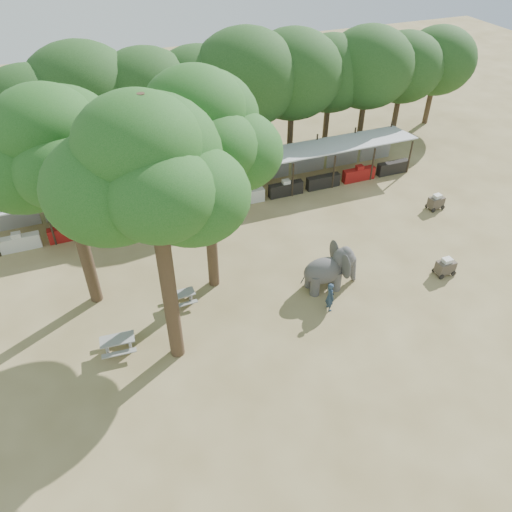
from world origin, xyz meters
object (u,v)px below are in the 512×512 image
object	(u,v)px
picnic_table_far	(181,297)
cart_back	(436,202)
elephant	(331,269)
picnic_table_near	(118,343)
yard_tree_center	(147,172)
yard_tree_left	(55,152)
cart_front	(445,266)
yard_tree_back	(200,132)
handler	(330,296)

from	to	relation	value
picnic_table_far	cart_back	xyz separation A→B (m)	(17.56, 2.78, 0.07)
elephant	picnic_table_near	xyz separation A→B (m)	(-11.06, -0.52, -0.68)
picnic_table_near	cart_back	bearing A→B (deg)	17.32
yard_tree_center	picnic_table_far	size ratio (longest dim) A/B	8.63
yard_tree_left	cart_front	xyz separation A→B (m)	(18.04, -4.98, -7.68)
picnic_table_far	cart_front	bearing A→B (deg)	-13.20
yard_tree_back	handler	size ratio (longest dim) A/B	6.84
yard_tree_back	handler	bearing A→B (deg)	-40.11
yard_tree_center	picnic_table_far	distance (m)	9.30
elephant	cart_front	xyz separation A→B (m)	(6.32, -1.38, -0.66)
yard_tree_left	picnic_table_far	xyz separation A→B (m)	(4.13, -2.10, -7.75)
cart_front	elephant	bearing A→B (deg)	167.57
cart_front	yard_tree_back	bearing A→B (deg)	161.63
yard_tree_left	cart_front	size ratio (longest dim) A/B	10.18
picnic_table_near	yard_tree_center	bearing A→B (deg)	-16.19
elephant	yard_tree_center	bearing A→B (deg)	-168.31
yard_tree_back	elephant	world-z (taller)	yard_tree_back
cart_front	picnic_table_far	bearing A→B (deg)	168.22
handler	picnic_table_far	xyz separation A→B (m)	(-6.78, 3.04, -0.38)
elephant	picnic_table_far	world-z (taller)	elephant
handler	picnic_table_near	size ratio (longest dim) A/B	1.02
picnic_table_near	elephant	bearing A→B (deg)	7.18
handler	yard_tree_center	bearing A→B (deg)	91.24
picnic_table_near	picnic_table_far	distance (m)	4.02
picnic_table_far	yard_tree_center	bearing A→B (deg)	-112.84
picnic_table_far	cart_front	size ratio (longest dim) A/B	1.29
yard_tree_left	handler	world-z (taller)	yard_tree_left
yard_tree_left	elephant	distance (m)	14.12
yard_tree_center	cart_back	size ratio (longest dim) A/B	10.81
yard_tree_center	cart_back	bearing A→B (deg)	16.90
yard_tree_center	cart_back	xyz separation A→B (m)	(18.69, 5.68, -8.70)
elephant	cart_back	size ratio (longest dim) A/B	2.78
yard_tree_center	cart_back	world-z (taller)	yard_tree_center
yard_tree_left	picnic_table_near	xyz separation A→B (m)	(0.66, -4.12, -7.70)
yard_tree_center	picnic_table_near	bearing A→B (deg)	159.34
handler	cart_back	world-z (taller)	handler
elephant	picnic_table_far	bearing A→B (deg)	171.38
handler	cart_front	distance (m)	7.13
handler	picnic_table_far	size ratio (longest dim) A/B	1.19
yard_tree_left	yard_tree_center	size ratio (longest dim) A/B	0.92
picnic_table_near	picnic_table_far	world-z (taller)	picnic_table_near
yard_tree_back	picnic_table_near	distance (m)	10.14
handler	picnic_table_far	bearing A→B (deg)	68.10
elephant	cart_front	distance (m)	6.50
cart_back	elephant	bearing A→B (deg)	-161.28
picnic_table_near	cart_front	xyz separation A→B (m)	(17.37, -0.86, 0.02)
yard_tree_left	picnic_table_near	bearing A→B (deg)	-80.88
yard_tree_left	picnic_table_far	bearing A→B (deg)	-26.94
yard_tree_center	picnic_table_near	world-z (taller)	yard_tree_center
yard_tree_left	cart_front	bearing A→B (deg)	-15.43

